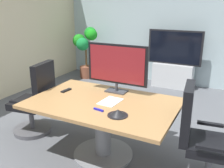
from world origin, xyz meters
TOP-DOWN VIEW (x-y plane):
  - ground_plane at (0.00, 0.00)m, footprint 7.63×7.63m
  - wall_back_glass_partition at (0.00, 3.31)m, footprint 5.50×0.10m
  - conference_table at (0.10, -0.18)m, footprint 1.77×1.15m
  - office_chair_left at (-1.07, -0.11)m, footprint 0.63×0.61m
  - office_chair_right at (1.26, -0.14)m, footprint 0.62×0.60m
  - tv_monitor at (0.09, 0.22)m, footprint 0.84×0.18m
  - wall_display_unit at (0.21, 2.96)m, footprint 1.20×0.36m
  - potted_plant at (-2.00, 2.71)m, footprint 0.66×0.66m
  - conference_phone at (0.43, -0.45)m, footprint 0.22×0.22m
  - remote_control at (-0.52, -0.07)m, footprint 0.06×0.17m
  - whiteboard_marker at (0.19, -0.43)m, footprint 0.13×0.04m
  - paper_notepad at (0.19, -0.14)m, footprint 0.23×0.31m

SIDE VIEW (x-z plane):
  - ground_plane at x=0.00m, z-range 0.00..0.00m
  - wall_display_unit at x=0.21m, z-range -0.21..1.10m
  - office_chair_left at x=-1.07m, z-range -0.09..1.00m
  - office_chair_right at x=1.26m, z-range -0.09..1.00m
  - conference_table at x=0.10m, z-range 0.17..0.91m
  - paper_notepad at x=0.19m, z-range 0.74..0.75m
  - remote_control at x=-0.52m, z-range 0.74..0.76m
  - whiteboard_marker at x=0.19m, z-range 0.74..0.76m
  - conference_phone at x=0.43m, z-range 0.74..0.81m
  - potted_plant at x=-2.00m, z-range 0.18..1.47m
  - tv_monitor at x=0.09m, z-range 0.78..1.42m
  - wall_back_glass_partition at x=0.00m, z-range 0.00..2.98m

